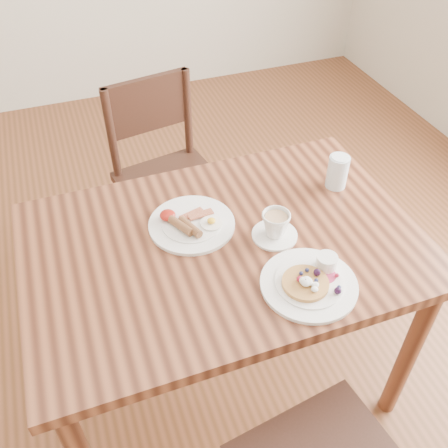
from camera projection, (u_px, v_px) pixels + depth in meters
name	position (u px, v px, depth m)	size (l,w,h in m)	color
ground	(224.00, 374.00, 2.02)	(5.00, 5.00, 0.00)	brown
dining_table	(224.00, 263.00, 1.58)	(1.20, 0.80, 0.75)	brown
chair_far	(166.00, 172.00, 2.20)	(0.49, 0.49, 0.88)	#321912
pancake_plate	(310.00, 281.00, 1.37)	(0.27, 0.27, 0.06)	white
breakfast_plate	(190.00, 223.00, 1.55)	(0.27, 0.27, 0.04)	white
teacup_saucer	(275.00, 226.00, 1.50)	(0.14, 0.14, 0.09)	white
water_glass	(337.00, 172.00, 1.67)	(0.07, 0.07, 0.12)	silver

